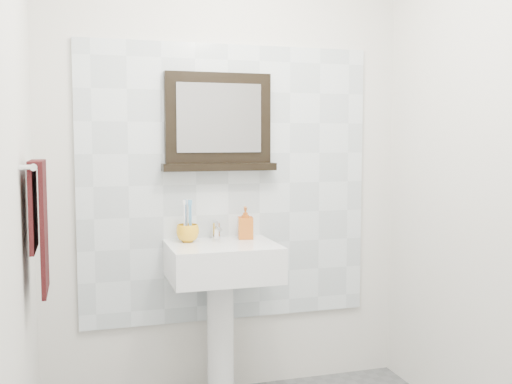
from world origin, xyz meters
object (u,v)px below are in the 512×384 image
framed_mirror (218,125)px  hand_towel (39,216)px  toothbrush_cup (188,233)px  pedestal_sink (222,279)px  soap_dispenser (245,223)px

framed_mirror → hand_towel: 1.11m
toothbrush_cup → hand_towel: (-0.70, -0.45, 0.17)m
pedestal_sink → toothbrush_cup: 0.30m
toothbrush_cup → framed_mirror: bearing=25.5°
framed_mirror → toothbrush_cup: bearing=-154.5°
pedestal_sink → toothbrush_cup: pedestal_sink is taller
pedestal_sink → soap_dispenser: size_ratio=5.53×
toothbrush_cup → framed_mirror: size_ratio=0.19×
pedestal_sink → framed_mirror: bearing=81.8°
soap_dispenser → hand_towel: (-1.01, -0.46, 0.13)m
pedestal_sink → soap_dispenser: soap_dispenser is taller
framed_mirror → hand_towel: (-0.88, -0.54, -0.40)m
soap_dispenser → hand_towel: 1.12m
toothbrush_cup → soap_dispenser: bearing=2.5°
pedestal_sink → hand_towel: 1.01m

